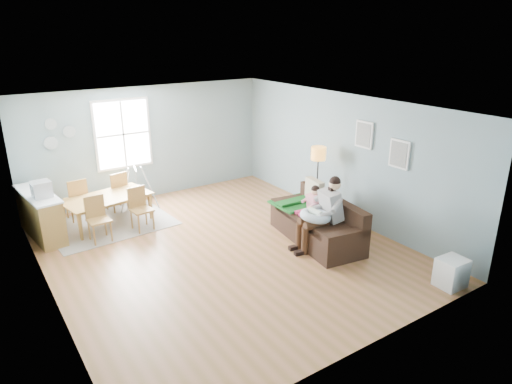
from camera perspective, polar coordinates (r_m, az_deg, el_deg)
room at (r=7.95m, az=-4.70°, el=8.66°), size 8.40×9.40×3.90m
window at (r=11.00m, az=-16.32°, el=6.96°), size 1.32×0.08×1.62m
pictures at (r=9.13m, az=15.36°, el=5.81°), size 0.05×1.34×0.74m
wall_plates at (r=10.65m, az=-23.62°, el=6.68°), size 0.67×0.02×0.66m
sofa at (r=9.04m, az=7.89°, el=-4.15°), size 1.21×2.24×0.86m
green_throw at (r=9.46m, az=5.19°, el=-1.34°), size 0.98×0.79×0.04m
beige_pillow at (r=9.41m, az=7.31°, el=0.02°), size 0.23×0.54×0.52m
father at (r=8.57m, az=8.37°, el=-2.38°), size 1.03×0.55×1.39m
nursing_pillow at (r=8.51m, az=7.45°, el=-2.98°), size 0.71×0.70×0.24m
infant at (r=8.51m, az=7.33°, el=-2.47°), size 0.14×0.36×0.14m
toddler at (r=9.00m, az=6.87°, el=-1.33°), size 0.54×0.27×0.83m
floor_lamp at (r=9.88m, az=7.78°, el=4.07°), size 0.32×0.32×1.57m
storage_cube at (r=8.08m, az=23.19°, el=-9.26°), size 0.45×0.40×0.48m
rug at (r=10.26m, az=-17.75°, el=-3.80°), size 2.58×2.03×0.01m
dining_table at (r=10.15m, az=-17.92°, el=-2.24°), size 1.89×1.27×0.61m
chair_sw at (r=9.41m, az=-19.25°, el=-2.83°), size 0.42×0.42×0.90m
chair_se at (r=9.68m, az=-14.34°, el=-1.67°), size 0.44×0.44×0.89m
chair_nw at (r=10.50m, az=-21.45°, el=-0.60°), size 0.47×0.47×0.94m
chair_ne at (r=10.75m, az=-16.92°, el=0.36°), size 0.49×0.49×0.93m
counter at (r=10.00m, az=-25.34°, el=-2.56°), size 0.68×1.70×0.92m
monitor at (r=9.52m, az=-25.27°, el=0.31°), size 0.36×0.34×0.31m
baby_swing at (r=11.03m, az=-14.64°, el=0.39°), size 1.06×1.07×0.90m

